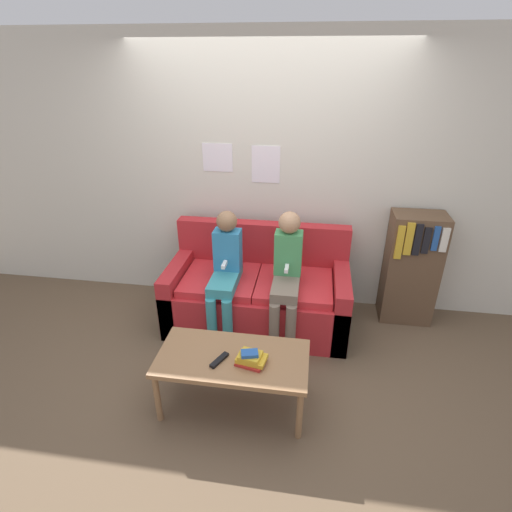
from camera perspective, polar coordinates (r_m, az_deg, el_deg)
ground_plane at (r=3.61m, az=-0.97°, el=-14.03°), size 10.00×10.00×0.00m
wall_back at (r=3.91m, az=1.44°, el=11.00°), size 8.00×0.06×2.60m
couch at (r=3.85m, az=0.31°, el=-5.43°), size 1.68×0.82×0.92m
coffee_table at (r=2.95m, az=-3.34°, el=-14.83°), size 1.08×0.54×0.45m
person_left at (r=3.55m, az=-4.42°, el=-1.89°), size 0.24×0.56×1.16m
person_right at (r=3.47m, az=4.41°, el=-2.28°), size 0.24×0.56×1.18m
tv_remote at (r=2.88m, az=-5.26°, el=-14.58°), size 0.11×0.17×0.02m
book_stack at (r=2.84m, az=-0.74°, el=-14.38°), size 0.22×0.18×0.10m
bookshelf at (r=4.07m, az=21.27°, el=-1.62°), size 0.48×0.34×1.09m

